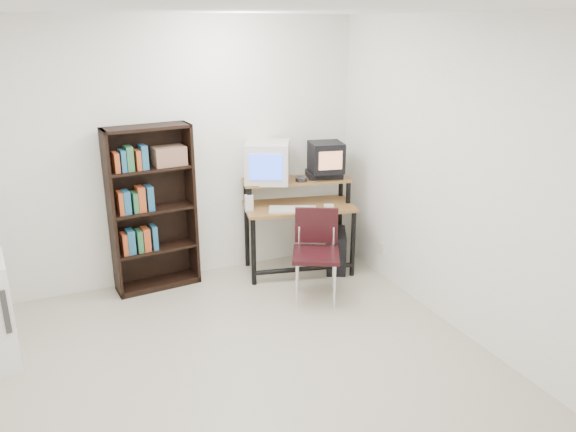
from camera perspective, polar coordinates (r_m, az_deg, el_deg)
name	(u,v)px	position (r m, az deg, el deg)	size (l,w,h in m)	color
floor	(236,381)	(4.37, -5.27, -16.34)	(4.00, 4.00, 0.01)	beige
ceiling	(223,8)	(3.57, -6.61, 20.25)	(4.00, 4.00, 0.01)	white
back_wall	(166,155)	(5.64, -12.26, 6.13)	(4.00, 0.01, 2.60)	white
front_wall	(405,380)	(2.14, 11.78, -16.00)	(4.00, 0.01, 2.60)	white
right_wall	(468,183)	(4.74, 17.77, 3.24)	(0.01, 4.00, 2.60)	white
computer_desk	(299,210)	(5.83, 1.09, 0.64)	(1.21, 0.78, 0.98)	olive
crt_monitor	(268,162)	(5.75, -2.09, 5.51)	(0.58, 0.58, 0.41)	silver
vcr	(324,175)	(5.92, 3.68, 4.23)	(0.36, 0.26, 0.08)	black
crt_tv	(326,157)	(5.84, 3.89, 5.99)	(0.38, 0.38, 0.31)	black
cd_spindle	(301,180)	(5.76, 1.34, 3.69)	(0.12, 0.12, 0.05)	#26262B
keyboard	(293,210)	(5.63, 0.47, 0.60)	(0.47, 0.21, 0.04)	silver
mousepad	(328,208)	(5.77, 4.05, 0.87)	(0.22, 0.18, 0.01)	black
mouse	(329,206)	(5.76, 4.16, 1.01)	(0.10, 0.06, 0.03)	white
desk_speaker	(249,203)	(5.64, -3.99, 1.31)	(0.08, 0.07, 0.17)	silver
pc_tower	(336,250)	(6.04, 4.89, -3.50)	(0.20, 0.45, 0.42)	black
school_chair	(316,245)	(5.31, 2.88, -2.97)	(0.58, 0.58, 0.86)	black
bookshelf	(152,206)	(5.58, -13.69, 0.98)	(0.83, 0.34, 1.62)	black
wall_outlet	(381,248)	(5.92, 9.47, -3.26)	(0.02, 0.08, 0.12)	beige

